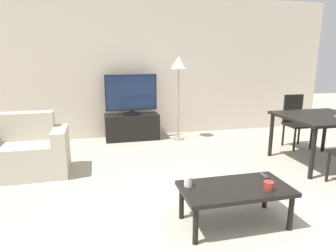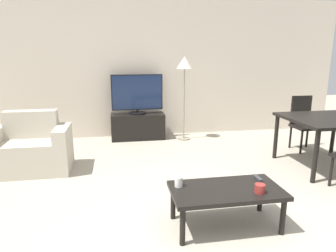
# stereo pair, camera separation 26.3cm
# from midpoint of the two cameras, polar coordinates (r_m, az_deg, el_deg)

# --- Properties ---
(wall_back) EXTENTS (7.54, 0.06, 2.70)m
(wall_back) POSITION_cam_midpoint_polar(r_m,az_deg,el_deg) (6.03, -4.32, 10.93)
(wall_back) COLOR beige
(wall_back) RESTS_ON ground_plane
(armchair) EXTENTS (1.08, 0.63, 0.84)m
(armchair) POSITION_cam_midpoint_polar(r_m,az_deg,el_deg) (4.55, -26.86, -4.55)
(armchair) COLOR beige
(armchair) RESTS_ON ground_plane
(tv_stand) EXTENTS (1.02, 0.41, 0.50)m
(tv_stand) POSITION_cam_midpoint_polar(r_m,az_deg,el_deg) (5.85, -8.14, -0.16)
(tv_stand) COLOR black
(tv_stand) RESTS_ON ground_plane
(tv) EXTENTS (0.97, 0.32, 0.75)m
(tv) POSITION_cam_midpoint_polar(r_m,az_deg,el_deg) (5.74, -8.34, 5.93)
(tv) COLOR black
(tv) RESTS_ON tv_stand
(coffee_table) EXTENTS (1.04, 0.55, 0.39)m
(coffee_table) POSITION_cam_midpoint_polar(r_m,az_deg,el_deg) (2.95, 10.13, -12.15)
(coffee_table) COLOR black
(coffee_table) RESTS_ON ground_plane
(dining_table) EXTENTS (1.13, 1.08, 0.73)m
(dining_table) POSITION_cam_midpoint_polar(r_m,az_deg,el_deg) (4.89, 25.89, 0.80)
(dining_table) COLOR black
(dining_table) RESTS_ON ground_plane
(dining_chair_far) EXTENTS (0.40, 0.40, 0.92)m
(dining_chair_far) POSITION_cam_midpoint_polar(r_m,az_deg,el_deg) (5.70, 21.91, 1.24)
(dining_chair_far) COLOR black
(dining_chair_far) RESTS_ON ground_plane
(floor_lamp) EXTENTS (0.30, 0.30, 1.58)m
(floor_lamp) POSITION_cam_midpoint_polar(r_m,az_deg,el_deg) (5.65, 0.69, 10.79)
(floor_lamp) COLOR gray
(floor_lamp) RESTS_ON ground_plane
(remote_primary) EXTENTS (0.04, 0.15, 0.02)m
(remote_primary) POSITION_cam_midpoint_polar(r_m,az_deg,el_deg) (3.22, 15.48, -9.09)
(remote_primary) COLOR #38383D
(remote_primary) RESTS_ON coffee_table
(cup_white_near) EXTENTS (0.09, 0.09, 0.08)m
(cup_white_near) POSITION_cam_midpoint_polar(r_m,az_deg,el_deg) (2.92, 16.13, -10.93)
(cup_white_near) COLOR maroon
(cup_white_near) RESTS_ON coffee_table
(cup_colored_far) EXTENTS (0.07, 0.07, 0.10)m
(cup_colored_far) POSITION_cam_midpoint_polar(r_m,az_deg,el_deg) (2.88, 1.19, -10.53)
(cup_colored_far) COLOR white
(cup_colored_far) RESTS_ON coffee_table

